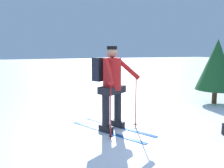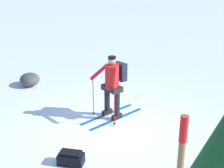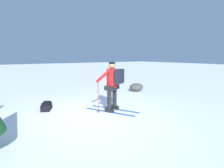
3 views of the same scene
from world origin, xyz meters
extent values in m
plane|color=white|center=(0.00, 0.00, 0.00)|extent=(80.00, 80.00, 0.00)
cube|color=#144C9E|center=(-0.38, 0.21, 0.01)|extent=(0.96, 1.66, 0.01)
cube|color=black|center=(-0.38, 0.21, 0.07)|extent=(0.24, 0.32, 0.12)
cylinder|color=black|center=(-0.38, 0.21, 0.48)|extent=(0.15, 0.15, 0.69)
cube|color=#144C9E|center=(-0.72, 0.02, 0.01)|extent=(0.96, 1.66, 0.01)
cube|color=black|center=(-0.72, 0.02, 0.07)|extent=(0.24, 0.32, 0.12)
cylinder|color=black|center=(-0.72, 0.02, 0.48)|extent=(0.15, 0.15, 0.69)
cube|color=black|center=(-0.55, 0.12, 0.82)|extent=(0.61, 0.52, 0.14)
cylinder|color=red|center=(-0.55, 0.12, 1.14)|extent=(0.36, 0.36, 0.63)
sphere|color=tan|center=(-0.55, 0.12, 1.55)|extent=(0.21, 0.21, 0.21)
cylinder|color=black|center=(-0.55, 0.12, 1.65)|extent=(0.20, 0.20, 0.06)
cube|color=black|center=(-0.68, 0.36, 1.22)|extent=(0.42, 0.35, 0.47)
cylinder|color=red|center=(-0.05, 0.05, 0.54)|extent=(0.02, 0.02, 1.08)
cylinder|color=black|center=(-0.05, 0.05, 0.06)|extent=(0.07, 0.07, 0.01)
cylinder|color=red|center=(-0.20, 0.11, 1.23)|extent=(0.49, 0.27, 0.45)
cylinder|color=red|center=(-0.77, -0.34, 0.54)|extent=(0.02, 0.02, 1.08)
cylinder|color=black|center=(-0.77, -0.34, 0.06)|extent=(0.07, 0.07, 0.01)
cylinder|color=red|center=(-0.74, -0.18, 1.23)|extent=(0.18, 0.50, 0.45)
cylinder|color=#4C331E|center=(3.17, 0.96, 0.21)|extent=(0.14, 0.14, 0.42)
cone|color=#194C23|center=(3.17, 0.96, 1.17)|extent=(1.16, 1.16, 1.50)
camera|label=1|loc=(-2.19, -3.82, 1.59)|focal=35.00mm
camera|label=2|loc=(6.74, -1.75, 3.76)|focal=50.00mm
camera|label=3|loc=(2.68, 4.95, 1.87)|focal=28.00mm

